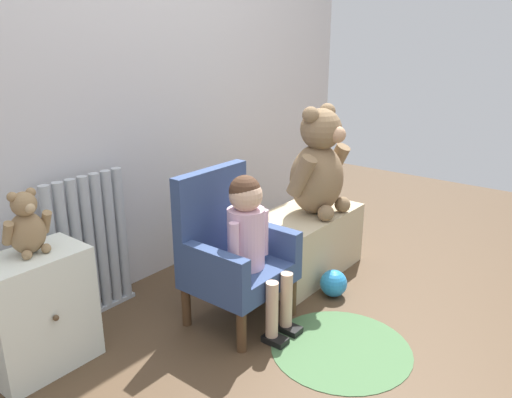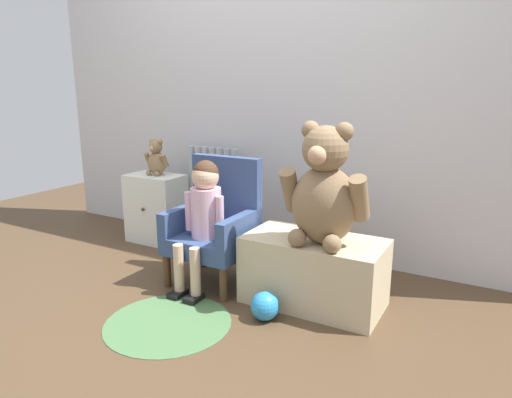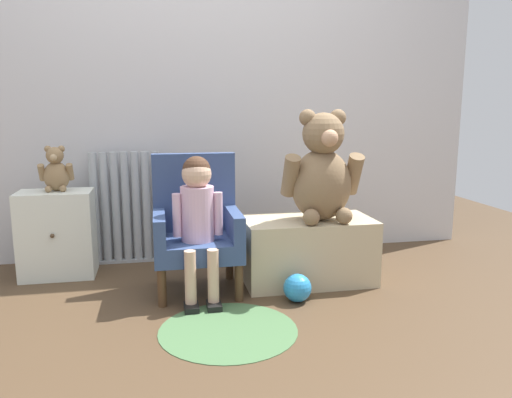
{
  "view_description": "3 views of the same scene",
  "coord_description": "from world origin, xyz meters",
  "px_view_note": "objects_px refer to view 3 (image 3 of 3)",
  "views": [
    {
      "loc": [
        -1.64,
        -0.99,
        1.31
      ],
      "look_at": [
        0.21,
        0.47,
        0.53
      ],
      "focal_mm": 35.0,
      "sensor_mm": 36.0,
      "label": 1
    },
    {
      "loc": [
        1.4,
        -1.66,
        1.12
      ],
      "look_at": [
        0.22,
        0.45,
        0.52
      ],
      "focal_mm": 32.0,
      "sensor_mm": 36.0,
      "label": 2
    },
    {
      "loc": [
        -0.22,
        -2.16,
        0.97
      ],
      "look_at": [
        0.28,
        0.38,
        0.49
      ],
      "focal_mm": 35.0,
      "sensor_mm": 36.0,
      "label": 3
    }
  ],
  "objects_px": {
    "small_teddy_bear": "(56,171)",
    "floor_rug": "(228,330)",
    "small_dresser": "(57,234)",
    "large_teddy_bear": "(322,172)",
    "child_armchair": "(196,227)",
    "toy_ball": "(297,288)",
    "radiator": "(126,208)",
    "low_bench": "(308,250)",
    "child_figure": "(198,207)"
  },
  "relations": [
    {
      "from": "small_dresser",
      "to": "child_figure",
      "type": "xyz_separation_m",
      "value": [
        0.77,
        -0.47,
        0.22
      ]
    },
    {
      "from": "radiator",
      "to": "toy_ball",
      "type": "relative_size",
      "value": 4.91
    },
    {
      "from": "child_figure",
      "to": "small_teddy_bear",
      "type": "height_order",
      "value": "small_teddy_bear"
    },
    {
      "from": "child_armchair",
      "to": "large_teddy_bear",
      "type": "xyz_separation_m",
      "value": [
        0.67,
        -0.05,
        0.28
      ]
    },
    {
      "from": "child_armchair",
      "to": "toy_ball",
      "type": "xyz_separation_m",
      "value": [
        0.48,
        -0.29,
        -0.27
      ]
    },
    {
      "from": "child_armchair",
      "to": "low_bench",
      "type": "relative_size",
      "value": 1.01
    },
    {
      "from": "radiator",
      "to": "toy_ball",
      "type": "bearing_deg",
      "value": -43.82
    },
    {
      "from": "radiator",
      "to": "low_bench",
      "type": "height_order",
      "value": "radiator"
    },
    {
      "from": "small_dresser",
      "to": "child_figure",
      "type": "bearing_deg",
      "value": -31.6
    },
    {
      "from": "child_armchair",
      "to": "small_teddy_bear",
      "type": "xyz_separation_m",
      "value": [
        -0.76,
        0.37,
        0.27
      ]
    },
    {
      "from": "floor_rug",
      "to": "toy_ball",
      "type": "distance_m",
      "value": 0.48
    },
    {
      "from": "radiator",
      "to": "small_teddy_bear",
      "type": "distance_m",
      "value": 0.48
    },
    {
      "from": "radiator",
      "to": "child_armchair",
      "type": "height_order",
      "value": "child_armchair"
    },
    {
      "from": "small_dresser",
      "to": "floor_rug",
      "type": "height_order",
      "value": "small_dresser"
    },
    {
      "from": "radiator",
      "to": "large_teddy_bear",
      "type": "height_order",
      "value": "large_teddy_bear"
    },
    {
      "from": "small_dresser",
      "to": "low_bench",
      "type": "distance_m",
      "value": 1.44
    },
    {
      "from": "small_teddy_bear",
      "to": "floor_rug",
      "type": "bearing_deg",
      "value": -47.69
    },
    {
      "from": "child_figure",
      "to": "floor_rug",
      "type": "height_order",
      "value": "child_figure"
    },
    {
      "from": "child_armchair",
      "to": "large_teddy_bear",
      "type": "bearing_deg",
      "value": -4.33
    },
    {
      "from": "radiator",
      "to": "floor_rug",
      "type": "distance_m",
      "value": 1.25
    },
    {
      "from": "large_teddy_bear",
      "to": "floor_rug",
      "type": "xyz_separation_m",
      "value": [
        -0.59,
        -0.5,
        -0.62
      ]
    },
    {
      "from": "toy_ball",
      "to": "child_figure",
      "type": "bearing_deg",
      "value": 160.14
    },
    {
      "from": "radiator",
      "to": "large_teddy_bear",
      "type": "xyz_separation_m",
      "value": [
        1.07,
        -0.6,
        0.28
      ]
    },
    {
      "from": "radiator",
      "to": "floor_rug",
      "type": "xyz_separation_m",
      "value": [
        0.48,
        -1.1,
        -0.34
      ]
    },
    {
      "from": "large_teddy_bear",
      "to": "toy_ball",
      "type": "relative_size",
      "value": 4.21
    },
    {
      "from": "small_teddy_bear",
      "to": "small_dresser",
      "type": "bearing_deg",
      "value": -136.71
    },
    {
      "from": "floor_rug",
      "to": "small_dresser",
      "type": "bearing_deg",
      "value": 133.29
    },
    {
      "from": "small_dresser",
      "to": "radiator",
      "type": "bearing_deg",
      "value": 26.38
    },
    {
      "from": "small_dresser",
      "to": "child_armchair",
      "type": "xyz_separation_m",
      "value": [
        0.77,
        -0.36,
        0.09
      ]
    },
    {
      "from": "low_bench",
      "to": "small_teddy_bear",
      "type": "xyz_separation_m",
      "value": [
        -1.37,
        0.38,
        0.43
      ]
    },
    {
      "from": "large_teddy_bear",
      "to": "toy_ball",
      "type": "height_order",
      "value": "large_teddy_bear"
    },
    {
      "from": "large_teddy_bear",
      "to": "toy_ball",
      "type": "distance_m",
      "value": 0.63
    },
    {
      "from": "child_armchair",
      "to": "floor_rug",
      "type": "bearing_deg",
      "value": -80.94
    },
    {
      "from": "child_armchair",
      "to": "child_figure",
      "type": "height_order",
      "value": "child_figure"
    },
    {
      "from": "child_figure",
      "to": "floor_rug",
      "type": "relative_size",
      "value": 1.18
    },
    {
      "from": "toy_ball",
      "to": "child_armchair",
      "type": "bearing_deg",
      "value": 148.88
    },
    {
      "from": "small_dresser",
      "to": "child_armchair",
      "type": "height_order",
      "value": "child_armchair"
    },
    {
      "from": "large_teddy_bear",
      "to": "floor_rug",
      "type": "distance_m",
      "value": 0.99
    },
    {
      "from": "radiator",
      "to": "child_armchair",
      "type": "bearing_deg",
      "value": -54.35
    },
    {
      "from": "radiator",
      "to": "child_armchair",
      "type": "distance_m",
      "value": 0.67
    },
    {
      "from": "radiator",
      "to": "floor_rug",
      "type": "height_order",
      "value": "radiator"
    },
    {
      "from": "floor_rug",
      "to": "radiator",
      "type": "bearing_deg",
      "value": 113.58
    },
    {
      "from": "low_bench",
      "to": "toy_ball",
      "type": "relative_size",
      "value": 5.01
    },
    {
      "from": "child_armchair",
      "to": "large_teddy_bear",
      "type": "relative_size",
      "value": 1.21
    },
    {
      "from": "small_teddy_bear",
      "to": "floor_rug",
      "type": "distance_m",
      "value": 1.39
    },
    {
      "from": "child_figure",
      "to": "small_teddy_bear",
      "type": "relative_size",
      "value": 2.82
    },
    {
      "from": "toy_ball",
      "to": "large_teddy_bear",
      "type": "bearing_deg",
      "value": 50.52
    },
    {
      "from": "child_armchair",
      "to": "floor_rug",
      "type": "distance_m",
      "value": 0.65
    },
    {
      "from": "low_bench",
      "to": "toy_ball",
      "type": "distance_m",
      "value": 0.33
    },
    {
      "from": "small_dresser",
      "to": "small_teddy_bear",
      "type": "distance_m",
      "value": 0.36
    }
  ]
}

